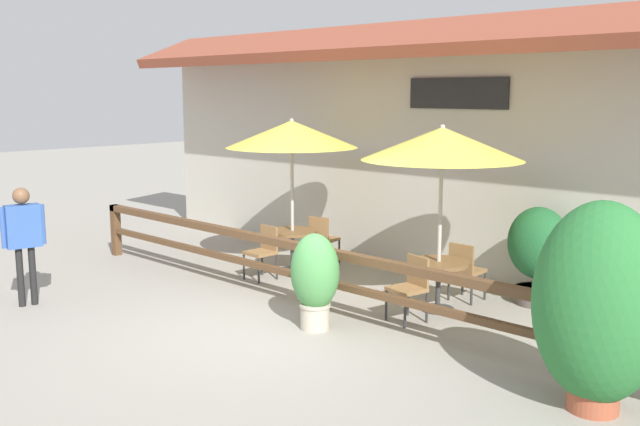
% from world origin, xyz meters
% --- Properties ---
extents(ground_plane, '(60.00, 60.00, 0.00)m').
position_xyz_m(ground_plane, '(0.00, 0.00, 0.00)').
color(ground_plane, gray).
extents(building_facade, '(14.28, 1.49, 4.23)m').
position_xyz_m(building_facade, '(0.00, 4.10, 2.16)').
color(building_facade, '#BCB7A8').
rests_on(building_facade, ground).
extents(patio_railing, '(10.40, 0.14, 0.95)m').
position_xyz_m(patio_railing, '(0.00, 1.05, 0.70)').
color(patio_railing, brown).
rests_on(patio_railing, ground).
extents(patio_umbrella_near, '(2.20, 2.20, 2.59)m').
position_xyz_m(patio_umbrella_near, '(-1.87, 2.48, 2.33)').
color(patio_umbrella_near, '#B7B2A8').
rests_on(patio_umbrella_near, ground).
extents(dining_table_near, '(0.85, 0.85, 0.70)m').
position_xyz_m(dining_table_near, '(-1.87, 2.48, 0.56)').
color(dining_table_near, brown).
rests_on(dining_table_near, ground).
extents(chair_near_streetside, '(0.44, 0.44, 0.87)m').
position_xyz_m(chair_near_streetside, '(-1.85, 1.79, 0.49)').
color(chair_near_streetside, olive).
rests_on(chair_near_streetside, ground).
extents(chair_near_wallside, '(0.49, 0.49, 0.87)m').
position_xyz_m(chair_near_wallside, '(-1.82, 3.17, 0.49)').
color(chair_near_wallside, olive).
rests_on(chair_near_wallside, ground).
extents(patio_umbrella_middle, '(2.20, 2.20, 2.59)m').
position_xyz_m(patio_umbrella_middle, '(1.20, 2.32, 2.33)').
color(patio_umbrella_middle, '#B7B2A8').
rests_on(patio_umbrella_middle, ground).
extents(dining_table_middle, '(0.85, 0.85, 0.70)m').
position_xyz_m(dining_table_middle, '(1.20, 2.32, 0.56)').
color(dining_table_middle, brown).
rests_on(dining_table_middle, ground).
extents(chair_middle_streetside, '(0.50, 0.50, 0.87)m').
position_xyz_m(chair_middle_streetside, '(1.20, 1.68, 0.49)').
color(chair_middle_streetside, olive).
rests_on(chair_middle_streetside, ground).
extents(chair_middle_wallside, '(0.43, 0.43, 0.87)m').
position_xyz_m(chair_middle_wallside, '(1.23, 2.97, 0.49)').
color(chair_middle_wallside, olive).
rests_on(chair_middle_wallside, ground).
extents(potted_plant_broad_leaf, '(0.66, 0.59, 1.25)m').
position_xyz_m(potted_plant_broad_leaf, '(0.51, 0.56, 0.69)').
color(potted_plant_broad_leaf, '#B7AD99').
rests_on(potted_plant_broad_leaf, ground).
extents(potted_plant_small_flowering, '(1.26, 1.13, 2.04)m').
position_xyz_m(potted_plant_small_flowering, '(4.10, 0.68, 1.05)').
color(potted_plant_small_flowering, '#9E4C33').
rests_on(potted_plant_small_flowering, ground).
extents(potted_plant_tall_tropical, '(0.88, 0.79, 1.42)m').
position_xyz_m(potted_plant_tall_tropical, '(2.06, 3.55, 0.81)').
color(potted_plant_tall_tropical, '#564C47').
rests_on(potted_plant_tall_tropical, ground).
extents(pedestrian, '(0.31, 0.58, 1.70)m').
position_xyz_m(pedestrian, '(-3.18, -1.53, 1.09)').
color(pedestrian, black).
rests_on(pedestrian, ground).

